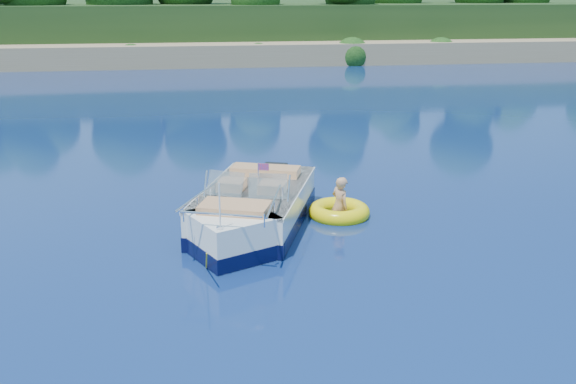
% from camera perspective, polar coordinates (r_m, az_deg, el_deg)
% --- Properties ---
extents(ground, '(160.00, 160.00, 0.00)m').
position_cam_1_polar(ground, '(11.76, 10.80, -8.38)').
color(ground, '#0B194D').
rests_on(ground, ground).
extents(shoreline, '(170.00, 59.00, 6.00)m').
position_cam_1_polar(shoreline, '(73.91, -5.95, 14.28)').
color(shoreline, '#937A55').
rests_on(shoreline, ground).
extents(motorboat, '(3.34, 5.67, 1.97)m').
position_cam_1_polar(motorboat, '(14.14, -3.31, -1.88)').
color(motorboat, white).
rests_on(motorboat, ground).
extents(tow_tube, '(1.92, 1.92, 0.38)m').
position_cam_1_polar(tow_tube, '(15.10, 4.55, -1.75)').
color(tow_tube, '#FFE50A').
rests_on(tow_tube, ground).
extents(boy, '(0.67, 0.86, 1.55)m').
position_cam_1_polar(boy, '(15.06, 4.51, -2.22)').
color(boy, tan).
rests_on(boy, ground).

